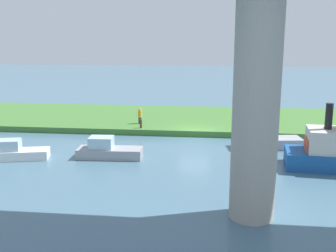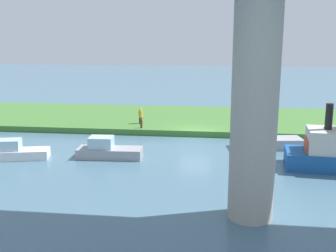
{
  "view_description": "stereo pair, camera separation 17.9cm",
  "coord_description": "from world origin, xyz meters",
  "px_view_note": "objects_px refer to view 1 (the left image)",
  "views": [
    {
      "loc": [
        -1.53,
        32.52,
        8.15
      ],
      "look_at": [
        1.62,
        5.0,
        2.0
      ],
      "focal_mm": 43.91,
      "sensor_mm": 36.0,
      "label": 1
    },
    {
      "loc": [
        -1.71,
        32.5,
        8.15
      ],
      "look_at": [
        1.62,
        5.0,
        2.0
      ],
      "focal_mm": 43.91,
      "sensor_mm": 36.0,
      "label": 2
    }
  ],
  "objects_px": {
    "mooring_post": "(141,124)",
    "motorboat_red": "(108,150)",
    "riverboat_paddlewheel": "(266,140)",
    "motorboat_white": "(16,152)",
    "bridge_pylon": "(256,102)",
    "person_on_bank": "(140,116)"
  },
  "relations": [
    {
      "from": "motorboat_red",
      "to": "mooring_post",
      "type": "bearing_deg",
      "value": -98.02
    },
    {
      "from": "riverboat_paddlewheel",
      "to": "motorboat_white",
      "type": "height_order",
      "value": "riverboat_paddlewheel"
    },
    {
      "from": "person_on_bank",
      "to": "motorboat_white",
      "type": "bearing_deg",
      "value": 55.84
    },
    {
      "from": "motorboat_white",
      "to": "bridge_pylon",
      "type": "bearing_deg",
      "value": 153.93
    },
    {
      "from": "bridge_pylon",
      "to": "motorboat_red",
      "type": "relative_size",
      "value": 2.42
    },
    {
      "from": "motorboat_red",
      "to": "person_on_bank",
      "type": "bearing_deg",
      "value": -93.91
    },
    {
      "from": "person_on_bank",
      "to": "motorboat_white",
      "type": "distance_m",
      "value": 11.91
    },
    {
      "from": "motorboat_white",
      "to": "riverboat_paddlewheel",
      "type": "bearing_deg",
      "value": -164.36
    },
    {
      "from": "mooring_post",
      "to": "motorboat_white",
      "type": "height_order",
      "value": "motorboat_white"
    },
    {
      "from": "mooring_post",
      "to": "motorboat_red",
      "type": "bearing_deg",
      "value": 81.98
    },
    {
      "from": "bridge_pylon",
      "to": "mooring_post",
      "type": "distance_m",
      "value": 17.89
    },
    {
      "from": "bridge_pylon",
      "to": "motorboat_white",
      "type": "height_order",
      "value": "bridge_pylon"
    },
    {
      "from": "bridge_pylon",
      "to": "motorboat_red",
      "type": "bearing_deg",
      "value": -43.06
    },
    {
      "from": "mooring_post",
      "to": "riverboat_paddlewheel",
      "type": "bearing_deg",
      "value": 161.4
    },
    {
      "from": "bridge_pylon",
      "to": "motorboat_red",
      "type": "xyz_separation_m",
      "value": [
        8.89,
        -8.31,
        -4.82
      ]
    },
    {
      "from": "motorboat_white",
      "to": "motorboat_red",
      "type": "bearing_deg",
      "value": -170.74
    },
    {
      "from": "mooring_post",
      "to": "motorboat_red",
      "type": "distance_m",
      "value": 7.18
    },
    {
      "from": "bridge_pylon",
      "to": "person_on_bank",
      "type": "height_order",
      "value": "bridge_pylon"
    },
    {
      "from": "bridge_pylon",
      "to": "mooring_post",
      "type": "bearing_deg",
      "value": -62.89
    },
    {
      "from": "bridge_pylon",
      "to": "motorboat_red",
      "type": "distance_m",
      "value": 13.09
    },
    {
      "from": "bridge_pylon",
      "to": "riverboat_paddlewheel",
      "type": "distance_m",
      "value": 13.14
    },
    {
      "from": "riverboat_paddlewheel",
      "to": "motorboat_white",
      "type": "relative_size",
      "value": 1.2
    }
  ]
}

